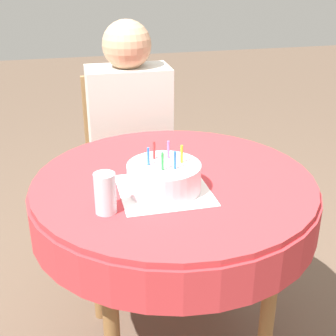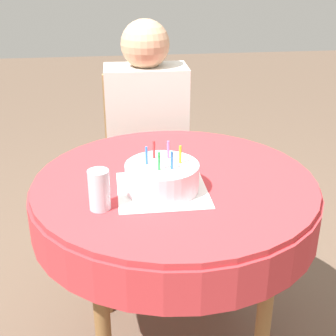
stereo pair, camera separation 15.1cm
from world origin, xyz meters
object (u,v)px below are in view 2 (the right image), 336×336
Objects in this scene: chair at (146,159)px; person at (147,122)px; drinking_glass at (99,190)px; birthday_cake at (162,177)px.

chair is 0.25m from person.
chair is at bearing 77.65° from drinking_glass.
drinking_glass is at bearing -102.98° from person.
chair is at bearing 88.81° from birthday_cake.
birthday_cake is at bearing 25.76° from drinking_glass.
chair is 3.85× the size of birthday_cake.
drinking_glass is at bearing -101.73° from chair.
chair is at bearing 90.00° from person.
chair reaches higher than drinking_glass.
drinking_glass is (-0.21, -0.97, 0.33)m from chair.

